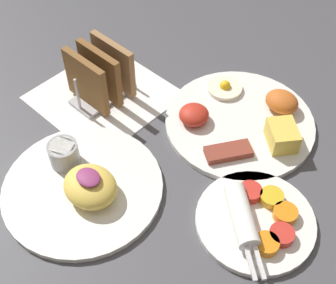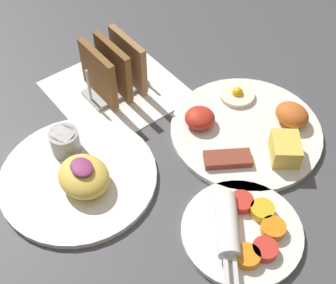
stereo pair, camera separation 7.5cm
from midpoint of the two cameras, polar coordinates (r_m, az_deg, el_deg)
ground_plane at (r=0.77m, az=2.49°, el=-2.08°), size 3.00×3.00×0.00m
napkin_flat at (r=0.88m, az=-3.92°, el=6.28°), size 0.22×0.22×0.00m
plate_breakfast at (r=0.82m, az=12.49°, el=1.43°), size 0.26×0.26×0.05m
plate_condiments at (r=0.70m, az=12.07°, el=-10.69°), size 0.18×0.18×0.04m
plate_foreground at (r=0.74m, az=-8.04°, el=-3.91°), size 0.25×0.25×0.06m
toast_rack at (r=0.85m, az=-4.09°, el=8.74°), size 0.10×0.12×0.10m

